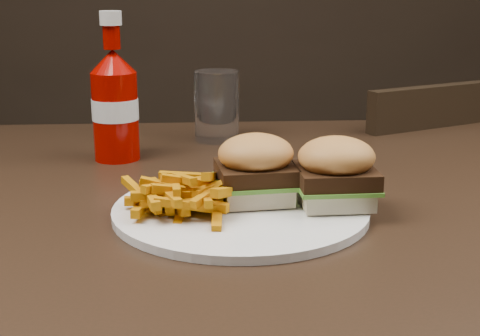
{
  "coord_description": "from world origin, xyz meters",
  "views": [
    {
      "loc": [
        -0.02,
        -0.79,
        0.99
      ],
      "look_at": [
        0.03,
        -0.09,
        0.8
      ],
      "focal_mm": 50.0,
      "sensor_mm": 36.0,
      "label": 1
    }
  ],
  "objects": [
    {
      "name": "dining_table",
      "position": [
        0.0,
        0.0,
        0.73
      ],
      "size": [
        1.2,
        0.8,
        0.04
      ],
      "primitive_type": "cube",
      "color": "black",
      "rests_on": "ground"
    },
    {
      "name": "chair_far",
      "position": [
        0.36,
        0.5,
        0.43
      ],
      "size": [
        0.48,
        0.48,
        0.03
      ],
      "primitive_type": "cube",
      "rotation": [
        0.0,
        0.0,
        3.57
      ],
      "color": "black",
      "rests_on": "ground"
    },
    {
      "name": "plate",
      "position": [
        0.03,
        -0.1,
        0.76
      ],
      "size": [
        0.28,
        0.28,
        0.01
      ],
      "primitive_type": "cylinder",
      "color": "white",
      "rests_on": "dining_table"
    },
    {
      "name": "sandwich_half_a",
      "position": [
        0.05,
        -0.09,
        0.77
      ],
      "size": [
        0.08,
        0.08,
        0.02
      ],
      "primitive_type": "cube",
      "rotation": [
        0.0,
        0.0,
        0.11
      ],
      "color": "beige",
      "rests_on": "plate"
    },
    {
      "name": "sandwich_half_b",
      "position": [
        0.13,
        -0.11,
        0.77
      ],
      "size": [
        0.08,
        0.07,
        0.02
      ],
      "primitive_type": "cube",
      "rotation": [
        0.0,
        0.0,
        0.02
      ],
      "color": "beige",
      "rests_on": "plate"
    },
    {
      "name": "fries_pile",
      "position": [
        -0.03,
        -0.11,
        0.78
      ],
      "size": [
        0.13,
        0.13,
        0.05
      ],
      "primitive_type": null,
      "rotation": [
        0.0,
        0.0,
        0.12
      ],
      "color": "#AB6F05",
      "rests_on": "plate"
    },
    {
      "name": "ketchup_bottle",
      "position": [
        -0.13,
        0.15,
        0.81
      ],
      "size": [
        0.07,
        0.07,
        0.13
      ],
      "primitive_type": "cylinder",
      "rotation": [
        0.0,
        0.0,
        0.1
      ],
      "color": "#910500",
      "rests_on": "dining_table"
    },
    {
      "name": "tumbler",
      "position": [
        0.02,
        0.26,
        0.81
      ],
      "size": [
        0.09,
        0.09,
        0.11
      ],
      "primitive_type": "cylinder",
      "rotation": [
        0.0,
        0.0,
        0.39
      ],
      "color": "white",
      "rests_on": "dining_table"
    }
  ]
}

